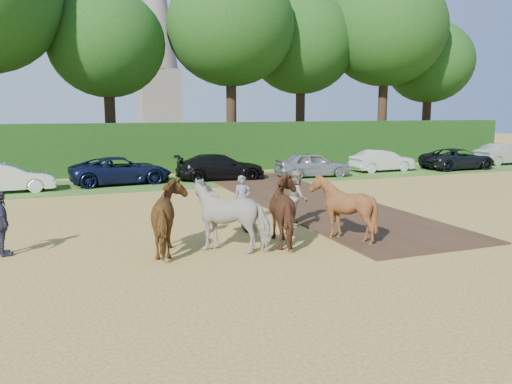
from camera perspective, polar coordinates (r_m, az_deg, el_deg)
ground at (r=14.54m, az=12.69°, el=-5.80°), size 120.00×120.00×0.00m
earth_strip at (r=21.19m, az=5.62°, el=-0.82°), size 4.50×17.00×0.05m
grass_verge at (r=27.08m, az=-3.87°, el=1.39°), size 50.00×5.00×0.03m
hedgerow at (r=31.23m, az=-6.34°, el=5.14°), size 46.00×1.60×3.00m
spectator_near at (r=16.50m, az=4.73°, el=-0.59°), size 0.97×1.07×1.81m
spectator_far at (r=14.40m, az=-27.11°, el=-3.23°), size 0.73×1.09×1.72m
plough_team at (r=13.82m, az=0.56°, el=-2.32°), size 6.50×4.52×1.91m
parked_cars at (r=27.65m, az=0.63°, el=3.01°), size 40.83×3.58×1.49m
treeline at (r=34.30m, az=-10.86°, el=17.92°), size 48.70×10.60×14.21m
church at (r=68.43m, az=-11.26°, el=17.52°), size 5.20×5.20×27.00m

